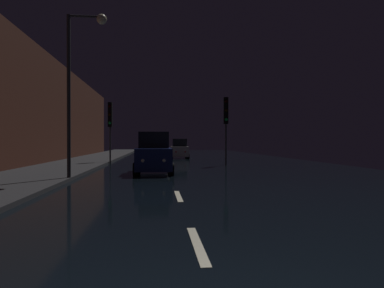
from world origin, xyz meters
name	(u,v)px	position (x,y,z in m)	size (l,w,h in m)	color
ground	(166,164)	(0.00, 24.50, -0.01)	(25.49, 84.00, 0.02)	black
sidewalk_left	(78,163)	(-6.55, 24.50, 0.07)	(4.40, 84.00, 0.15)	#28282B
building_facade_left	(25,103)	(-9.15, 21.00, 4.17)	(0.80, 63.00, 8.34)	#472319
lane_centerline	(176,190)	(0.00, 9.70, 0.01)	(0.16, 17.09, 0.01)	beige
traffic_light_far_left	(110,119)	(-4.25, 24.90, 3.41)	(0.32, 0.46, 4.71)	#38383A
traffic_light_far_right	(226,116)	(4.25, 22.14, 3.53)	(0.32, 0.47, 4.86)	#38383A
streetlamp_overhead	(80,70)	(-3.99, 12.90, 4.79)	(1.70, 0.44, 7.23)	#2D2D30
car_approaching_headlights	(154,154)	(-0.83, 16.42, 1.01)	(2.03, 4.39, 2.21)	#141E51
car_distant_taillights	(179,149)	(1.59, 32.98, 0.90)	(1.80, 3.89, 1.96)	silver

